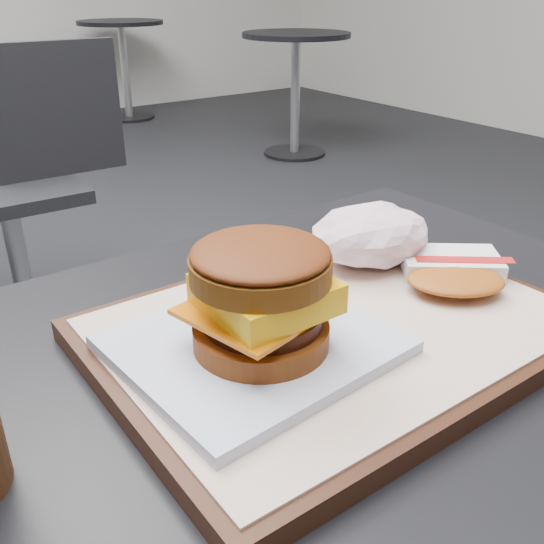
% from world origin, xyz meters
% --- Properties ---
extents(serving_tray, '(0.38, 0.28, 0.02)m').
position_xyz_m(serving_tray, '(0.07, 0.03, 0.78)').
color(serving_tray, black).
rests_on(serving_tray, customer_table).
extents(breakfast_sandwich, '(0.20, 0.18, 0.09)m').
position_xyz_m(breakfast_sandwich, '(-0.01, 0.03, 0.83)').
color(breakfast_sandwich, white).
rests_on(breakfast_sandwich, serving_tray).
extents(hash_brown, '(0.14, 0.13, 0.02)m').
position_xyz_m(hash_brown, '(0.20, 0.02, 0.80)').
color(hash_brown, white).
rests_on(hash_brown, serving_tray).
extents(crumpled_wrapper, '(0.12, 0.10, 0.05)m').
position_xyz_m(crumpled_wrapper, '(0.17, 0.10, 0.82)').
color(crumpled_wrapper, white).
rests_on(crumpled_wrapper, serving_tray).
extents(neighbor_chair, '(0.61, 0.43, 0.88)m').
position_xyz_m(neighbor_chair, '(0.22, 1.62, 0.51)').
color(neighbor_chair, '#B5B5BB').
rests_on(neighbor_chair, ground).
extents(bg_table_near, '(0.66, 0.66, 0.75)m').
position_xyz_m(bg_table_near, '(2.20, 2.80, 0.56)').
color(bg_table_near, black).
rests_on(bg_table_near, ground).
extents(bg_table_far, '(0.66, 0.66, 0.75)m').
position_xyz_m(bg_table_far, '(1.80, 4.50, 0.56)').
color(bg_table_far, black).
rests_on(bg_table_far, ground).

